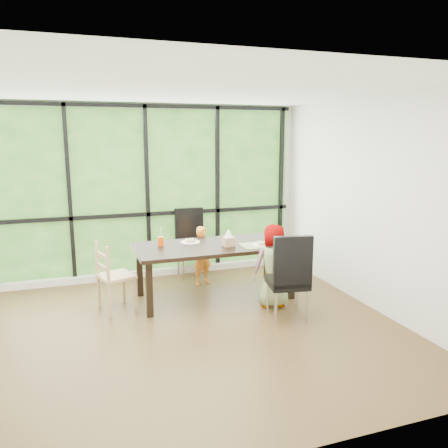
{
  "coord_description": "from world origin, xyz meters",
  "views": [
    {
      "loc": [
        -1.11,
        -4.71,
        2.21
      ],
      "look_at": [
        0.79,
        0.81,
        1.05
      ],
      "focal_mm": 35.64,
      "sensor_mm": 36.0,
      "label": 1
    }
  ],
  "objects_px": {
    "chair_interior_leather": "(288,276)",
    "plate_far": "(190,242)",
    "child_toddler": "(203,255)",
    "plate_near": "(261,245)",
    "white_mug": "(279,236)",
    "chair_end_beech": "(116,276)",
    "green_cup": "(285,240)",
    "chair_window_leather": "(192,244)",
    "dining_table": "(215,271)",
    "orange_cup": "(161,241)",
    "child_older": "(274,266)",
    "tissue_box": "(229,241)"
  },
  "relations": [
    {
      "from": "chair_interior_leather",
      "to": "green_cup",
      "type": "distance_m",
      "value": 0.79
    },
    {
      "from": "white_mug",
      "to": "chair_window_leather",
      "type": "bearing_deg",
      "value": 137.5
    },
    {
      "from": "tissue_box",
      "to": "child_older",
      "type": "bearing_deg",
      "value": -41.66
    },
    {
      "from": "chair_window_leather",
      "to": "tissue_box",
      "type": "xyz_separation_m",
      "value": [
        0.21,
        -1.13,
        0.27
      ]
    },
    {
      "from": "plate_far",
      "to": "green_cup",
      "type": "height_order",
      "value": "green_cup"
    },
    {
      "from": "chair_interior_leather",
      "to": "chair_end_beech",
      "type": "bearing_deg",
      "value": -15.91
    },
    {
      "from": "chair_interior_leather",
      "to": "dining_table",
      "type": "bearing_deg",
      "value": -48.02
    },
    {
      "from": "plate_near",
      "to": "white_mug",
      "type": "bearing_deg",
      "value": 34.43
    },
    {
      "from": "dining_table",
      "to": "tissue_box",
      "type": "distance_m",
      "value": 0.48
    },
    {
      "from": "plate_near",
      "to": "green_cup",
      "type": "xyz_separation_m",
      "value": [
        0.32,
        -0.07,
        0.05
      ]
    },
    {
      "from": "dining_table",
      "to": "chair_window_leather",
      "type": "relative_size",
      "value": 1.99
    },
    {
      "from": "dining_table",
      "to": "chair_end_beech",
      "type": "bearing_deg",
      "value": -178.82
    },
    {
      "from": "chair_interior_leather",
      "to": "plate_far",
      "type": "bearing_deg",
      "value": -42.92
    },
    {
      "from": "orange_cup",
      "to": "tissue_box",
      "type": "height_order",
      "value": "orange_cup"
    },
    {
      "from": "orange_cup",
      "to": "green_cup",
      "type": "bearing_deg",
      "value": -16.75
    },
    {
      "from": "tissue_box",
      "to": "white_mug",
      "type": "bearing_deg",
      "value": 11.33
    },
    {
      "from": "chair_interior_leather",
      "to": "child_toddler",
      "type": "height_order",
      "value": "chair_interior_leather"
    },
    {
      "from": "dining_table",
      "to": "orange_cup",
      "type": "xyz_separation_m",
      "value": [
        -0.71,
        0.18,
        0.44
      ]
    },
    {
      "from": "chair_interior_leather",
      "to": "plate_far",
      "type": "distance_m",
      "value": 1.52
    },
    {
      "from": "green_cup",
      "to": "plate_near",
      "type": "bearing_deg",
      "value": 168.59
    },
    {
      "from": "dining_table",
      "to": "child_older",
      "type": "height_order",
      "value": "child_older"
    },
    {
      "from": "plate_far",
      "to": "tissue_box",
      "type": "relative_size",
      "value": 1.88
    },
    {
      "from": "green_cup",
      "to": "white_mug",
      "type": "distance_m",
      "value": 0.36
    },
    {
      "from": "chair_interior_leather",
      "to": "child_toddler",
      "type": "relative_size",
      "value": 1.22
    },
    {
      "from": "dining_table",
      "to": "chair_end_beech",
      "type": "relative_size",
      "value": 2.39
    },
    {
      "from": "dining_table",
      "to": "green_cup",
      "type": "bearing_deg",
      "value": -18.82
    },
    {
      "from": "plate_near",
      "to": "chair_interior_leather",
      "type": "bearing_deg",
      "value": -87.96
    },
    {
      "from": "orange_cup",
      "to": "green_cup",
      "type": "relative_size",
      "value": 1.08
    },
    {
      "from": "child_older",
      "to": "plate_far",
      "type": "height_order",
      "value": "child_older"
    },
    {
      "from": "child_toddler",
      "to": "plate_far",
      "type": "height_order",
      "value": "child_toddler"
    },
    {
      "from": "dining_table",
      "to": "child_toddler",
      "type": "xyz_separation_m",
      "value": [
        0.0,
        0.6,
        0.07
      ]
    },
    {
      "from": "chair_end_beech",
      "to": "green_cup",
      "type": "distance_m",
      "value": 2.28
    },
    {
      "from": "chair_window_leather",
      "to": "white_mug",
      "type": "xyz_separation_m",
      "value": [
        1.05,
        -0.96,
        0.26
      ]
    },
    {
      "from": "orange_cup",
      "to": "green_cup",
      "type": "xyz_separation_m",
      "value": [
        1.61,
        -0.49,
        -0.0
      ]
    },
    {
      "from": "chair_window_leather",
      "to": "plate_near",
      "type": "xyz_separation_m",
      "value": [
        0.64,
        -1.24,
        0.22
      ]
    },
    {
      "from": "child_older",
      "to": "orange_cup",
      "type": "xyz_separation_m",
      "value": [
        -1.34,
        0.74,
        0.26
      ]
    },
    {
      "from": "plate_far",
      "to": "tissue_box",
      "type": "height_order",
      "value": "tissue_box"
    },
    {
      "from": "child_toddler",
      "to": "green_cup",
      "type": "distance_m",
      "value": 1.33
    },
    {
      "from": "white_mug",
      "to": "child_toddler",
      "type": "bearing_deg",
      "value": 150.46
    },
    {
      "from": "child_toddler",
      "to": "tissue_box",
      "type": "distance_m",
      "value": 0.83
    },
    {
      "from": "plate_far",
      "to": "white_mug",
      "type": "xyz_separation_m",
      "value": [
        1.28,
        -0.18,
        0.04
      ]
    },
    {
      "from": "child_toddler",
      "to": "chair_window_leather",
      "type": "bearing_deg",
      "value": 79.68
    },
    {
      "from": "child_older",
      "to": "plate_far",
      "type": "xyz_separation_m",
      "value": [
        -0.92,
        0.77,
        0.21
      ]
    },
    {
      "from": "plate_far",
      "to": "orange_cup",
      "type": "height_order",
      "value": "orange_cup"
    },
    {
      "from": "child_older",
      "to": "white_mug",
      "type": "bearing_deg",
      "value": -113.0
    },
    {
      "from": "plate_near",
      "to": "tissue_box",
      "type": "relative_size",
      "value": 1.61
    },
    {
      "from": "child_toddler",
      "to": "plate_near",
      "type": "distance_m",
      "value": 1.07
    },
    {
      "from": "plate_near",
      "to": "green_cup",
      "type": "distance_m",
      "value": 0.33
    },
    {
      "from": "white_mug",
      "to": "tissue_box",
      "type": "bearing_deg",
      "value": -168.67
    },
    {
      "from": "dining_table",
      "to": "orange_cup",
      "type": "distance_m",
      "value": 0.85
    }
  ]
}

